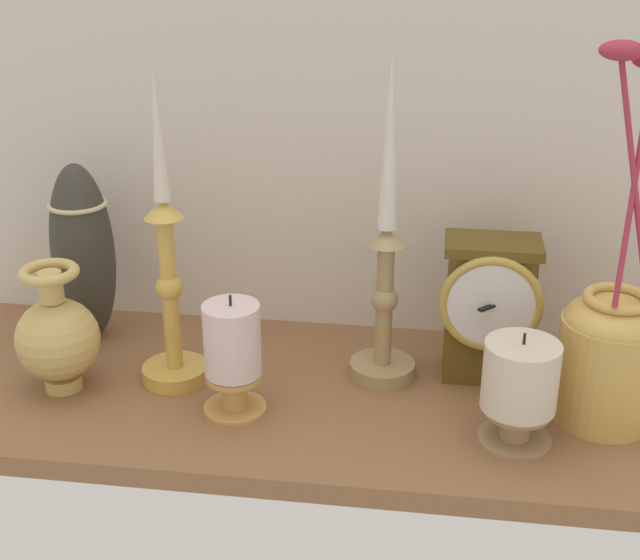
% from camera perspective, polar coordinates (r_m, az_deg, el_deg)
% --- Properties ---
extents(ground_plane, '(1.00, 0.36, 0.02)m').
position_cam_1_polar(ground_plane, '(1.03, 0.16, -7.81)').
color(ground_plane, brown).
extents(back_wall, '(1.20, 0.02, 0.65)m').
position_cam_1_polar(back_wall, '(1.08, 1.56, 12.94)').
color(back_wall, silver).
rests_on(back_wall, ground_plane).
extents(mantel_clock, '(0.12, 0.09, 0.17)m').
position_cam_1_polar(mantel_clock, '(1.03, 11.05, -1.80)').
color(mantel_clock, '#564015').
rests_on(mantel_clock, ground_plane).
extents(candlestick_tall_left, '(0.08, 0.08, 0.37)m').
position_cam_1_polar(candlestick_tall_left, '(1.00, -9.98, -0.55)').
color(candlestick_tall_left, gold).
rests_on(candlestick_tall_left, ground_plane).
extents(candlestick_tall_center, '(0.08, 0.08, 0.39)m').
position_cam_1_polar(candlestick_tall_center, '(1.00, 4.32, 0.43)').
color(candlestick_tall_center, '#A08758').
rests_on(candlestick_tall_center, ground_plane).
extents(brass_vase_bulbous, '(0.10, 0.10, 0.15)m').
position_cam_1_polar(brass_vase_bulbous, '(1.04, -16.90, -3.53)').
color(brass_vase_bulbous, tan).
rests_on(brass_vase_bulbous, ground_plane).
extents(brass_vase_jar, '(0.11, 0.11, 0.41)m').
position_cam_1_polar(brass_vase_jar, '(0.98, 18.53, -4.23)').
color(brass_vase_jar, tan).
rests_on(brass_vase_jar, ground_plane).
extents(pillar_candle_front, '(0.07, 0.07, 0.14)m').
position_cam_1_polar(pillar_candle_front, '(0.96, -5.77, -4.78)').
color(pillar_candle_front, tan).
rests_on(pillar_candle_front, ground_plane).
extents(pillar_candle_near_clock, '(0.08, 0.08, 0.13)m').
position_cam_1_polar(pillar_candle_near_clock, '(0.92, 12.99, -6.84)').
color(pillar_candle_near_clock, '#A07F58').
rests_on(pillar_candle_near_clock, ground_plane).
extents(tall_ceramic_vase, '(0.08, 0.08, 0.24)m').
position_cam_1_polar(tall_ceramic_vase, '(1.13, -15.33, 1.74)').
color(tall_ceramic_vase, '#37342E').
rests_on(tall_ceramic_vase, ground_plane).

